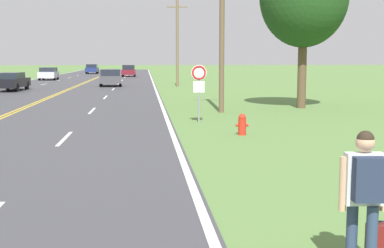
{
  "coord_description": "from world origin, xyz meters",
  "views": [
    {
      "loc": [
        6.1,
        -0.39,
        2.52
      ],
      "look_at": [
        7.12,
        10.96,
        1.11
      ],
      "focal_mm": 50.0,
      "sensor_mm": 36.0,
      "label": 1
    }
  ],
  "objects_px": {
    "car_black_sedan_mid_near": "(12,81)",
    "car_silver_hatchback_receding": "(49,73)",
    "hitchhiker_person": "(365,187)",
    "traffic_sign": "(199,80)",
    "car_dark_grey_hatchback_mid_far": "(111,77)",
    "car_dark_blue_sedan_horizon": "(92,69)",
    "car_maroon_hatchback_distant": "(129,70)",
    "fire_hydrant": "(242,124)",
    "suitcase": "(383,245)"
  },
  "relations": [
    {
      "from": "traffic_sign",
      "to": "car_dark_grey_hatchback_mid_far",
      "type": "distance_m",
      "value": 28.74
    },
    {
      "from": "traffic_sign",
      "to": "car_dark_blue_sedan_horizon",
      "type": "height_order",
      "value": "traffic_sign"
    },
    {
      "from": "suitcase",
      "to": "car_dark_blue_sedan_horizon",
      "type": "relative_size",
      "value": 0.12
    },
    {
      "from": "hitchhiker_person",
      "to": "traffic_sign",
      "type": "distance_m",
      "value": 14.86
    },
    {
      "from": "suitcase",
      "to": "fire_hydrant",
      "type": "distance_m",
      "value": 11.23
    },
    {
      "from": "hitchhiker_person",
      "to": "fire_hydrant",
      "type": "bearing_deg",
      "value": 0.74
    },
    {
      "from": "traffic_sign",
      "to": "car_dark_grey_hatchback_mid_far",
      "type": "bearing_deg",
      "value": 100.33
    },
    {
      "from": "traffic_sign",
      "to": "car_dark_blue_sedan_horizon",
      "type": "relative_size",
      "value": 0.47
    },
    {
      "from": "fire_hydrant",
      "to": "car_dark_blue_sedan_horizon",
      "type": "height_order",
      "value": "car_dark_blue_sedan_horizon"
    },
    {
      "from": "car_silver_hatchback_receding",
      "to": "car_dark_blue_sedan_horizon",
      "type": "distance_m",
      "value": 25.84
    },
    {
      "from": "fire_hydrant",
      "to": "traffic_sign",
      "type": "height_order",
      "value": "traffic_sign"
    },
    {
      "from": "fire_hydrant",
      "to": "car_dark_grey_hatchback_mid_far",
      "type": "height_order",
      "value": "car_dark_grey_hatchback_mid_far"
    },
    {
      "from": "suitcase",
      "to": "fire_hydrant",
      "type": "bearing_deg",
      "value": 2.35
    },
    {
      "from": "car_maroon_hatchback_distant",
      "to": "suitcase",
      "type": "bearing_deg",
      "value": 4.92
    },
    {
      "from": "car_silver_hatchback_receding",
      "to": "hitchhiker_person",
      "type": "bearing_deg",
      "value": -167.47
    },
    {
      "from": "car_maroon_hatchback_distant",
      "to": "car_dark_blue_sedan_horizon",
      "type": "distance_m",
      "value": 16.02
    },
    {
      "from": "traffic_sign",
      "to": "car_maroon_hatchback_distant",
      "type": "xyz_separation_m",
      "value": [
        -4.23,
        54.0,
        -0.86
      ]
    },
    {
      "from": "car_dark_grey_hatchback_mid_far",
      "to": "car_dark_blue_sedan_horizon",
      "type": "relative_size",
      "value": 0.83
    },
    {
      "from": "car_black_sedan_mid_near",
      "to": "car_silver_hatchback_receding",
      "type": "distance_m",
      "value": 20.98
    },
    {
      "from": "car_dark_grey_hatchback_mid_far",
      "to": "suitcase",
      "type": "bearing_deg",
      "value": 5.01
    },
    {
      "from": "hitchhiker_person",
      "to": "traffic_sign",
      "type": "relative_size",
      "value": 0.75
    },
    {
      "from": "car_black_sedan_mid_near",
      "to": "hitchhiker_person",
      "type": "bearing_deg",
      "value": -158.2
    },
    {
      "from": "car_maroon_hatchback_distant",
      "to": "car_dark_blue_sedan_horizon",
      "type": "relative_size",
      "value": 0.76
    },
    {
      "from": "traffic_sign",
      "to": "car_black_sedan_mid_near",
      "type": "xyz_separation_m",
      "value": [
        -12.39,
        21.99,
        -0.94
      ]
    },
    {
      "from": "hitchhiker_person",
      "to": "car_dark_blue_sedan_horizon",
      "type": "xyz_separation_m",
      "value": [
        -11.07,
        83.52,
        -0.23
      ]
    },
    {
      "from": "suitcase",
      "to": "car_silver_hatchback_receding",
      "type": "height_order",
      "value": "car_silver_hatchback_receding"
    },
    {
      "from": "hitchhiker_person",
      "to": "fire_hydrant",
      "type": "xyz_separation_m",
      "value": [
        0.66,
        11.38,
        -0.67
      ]
    },
    {
      "from": "car_maroon_hatchback_distant",
      "to": "car_black_sedan_mid_near",
      "type": "bearing_deg",
      "value": -13.53
    },
    {
      "from": "traffic_sign",
      "to": "car_dark_grey_hatchback_mid_far",
      "type": "height_order",
      "value": "traffic_sign"
    },
    {
      "from": "car_dark_grey_hatchback_mid_far",
      "to": "car_maroon_hatchback_distant",
      "type": "height_order",
      "value": "car_maroon_hatchback_distant"
    },
    {
      "from": "car_black_sedan_mid_near",
      "to": "car_maroon_hatchback_distant",
      "type": "xyz_separation_m",
      "value": [
        8.16,
        32.01,
        0.08
      ]
    },
    {
      "from": "traffic_sign",
      "to": "fire_hydrant",
      "type": "bearing_deg",
      "value": -72.64
    },
    {
      "from": "car_silver_hatchback_receding",
      "to": "fire_hydrant",
      "type": "bearing_deg",
      "value": -163.63
    },
    {
      "from": "hitchhiker_person",
      "to": "car_dark_grey_hatchback_mid_far",
      "type": "bearing_deg",
      "value": 11.43
    },
    {
      "from": "fire_hydrant",
      "to": "car_dark_grey_hatchback_mid_far",
      "type": "bearing_deg",
      "value": 101.11
    },
    {
      "from": "suitcase",
      "to": "car_maroon_hatchback_distant",
      "type": "xyz_separation_m",
      "value": [
        -4.97,
        68.68,
        0.58
      ]
    },
    {
      "from": "car_black_sedan_mid_near",
      "to": "car_dark_blue_sedan_horizon",
      "type": "bearing_deg",
      "value": 0.48
    },
    {
      "from": "car_black_sedan_mid_near",
      "to": "car_dark_blue_sedan_horizon",
      "type": "xyz_separation_m",
      "value": [
        1.75,
        46.69,
        0.05
      ]
    },
    {
      "from": "car_dark_blue_sedan_horizon",
      "to": "car_maroon_hatchback_distant",
      "type": "bearing_deg",
      "value": -156.81
    },
    {
      "from": "hitchhiker_person",
      "to": "car_dark_blue_sedan_horizon",
      "type": "relative_size",
      "value": 0.35
    },
    {
      "from": "hitchhiker_person",
      "to": "car_maroon_hatchback_distant",
      "type": "height_order",
      "value": "hitchhiker_person"
    },
    {
      "from": "car_dark_grey_hatchback_mid_far",
      "to": "car_silver_hatchback_receding",
      "type": "relative_size",
      "value": 0.99
    },
    {
      "from": "hitchhiker_person",
      "to": "car_silver_hatchback_receding",
      "type": "distance_m",
      "value": 59.38
    },
    {
      "from": "car_dark_grey_hatchback_mid_far",
      "to": "car_silver_hatchback_receding",
      "type": "height_order",
      "value": "car_dark_grey_hatchback_mid_far"
    },
    {
      "from": "fire_hydrant",
      "to": "car_dark_grey_hatchback_mid_far",
      "type": "relative_size",
      "value": 0.18
    },
    {
      "from": "car_maroon_hatchback_distant",
      "to": "car_silver_hatchback_receding",
      "type": "bearing_deg",
      "value": -38.33
    },
    {
      "from": "suitcase",
      "to": "car_maroon_hatchback_distant",
      "type": "distance_m",
      "value": 68.86
    },
    {
      "from": "suitcase",
      "to": "car_maroon_hatchback_distant",
      "type": "relative_size",
      "value": 0.15
    },
    {
      "from": "fire_hydrant",
      "to": "car_black_sedan_mid_near",
      "type": "bearing_deg",
      "value": 117.9
    },
    {
      "from": "fire_hydrant",
      "to": "car_dark_grey_hatchback_mid_far",
      "type": "distance_m",
      "value": 32.33
    }
  ]
}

